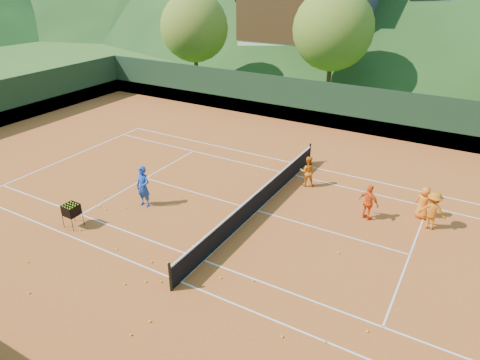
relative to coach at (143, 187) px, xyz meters
The scene contains 38 objects.
ground 5.10m from the coach, 24.87° to the left, with size 400.00×400.00×0.00m, color #2E5219.
clay_court 5.10m from the coach, 24.87° to the left, with size 40.00×24.00×0.02m, color #AD4F1C.
coach is the anchor object (origin of this frame).
student_a 7.73m from the coach, 44.85° to the left, with size 0.74×0.58×1.52m, color orange.
student_b 9.64m from the coach, 23.37° to the left, with size 0.92×0.38×1.58m, color #FC5916.
student_c 11.96m from the coach, 25.22° to the left, with size 0.70×0.46×1.44m, color orange.
student_d 12.08m from the coach, 21.34° to the left, with size 1.06×0.61×1.64m, color #D06712.
tennis_ball_0 8.72m from the coach, ahead, with size 0.07×0.07×0.07m, color yellow.
tennis_ball_1 6.24m from the coach, 24.48° to the right, with size 0.07×0.07×0.07m, color yellow.
tennis_ball_2 7.04m from the coach, 17.74° to the right, with size 0.07×0.07×0.07m, color yellow.
tennis_ball_3 5.42m from the coach, 48.45° to the right, with size 0.07×0.07×0.07m, color yellow.
tennis_ball_5 4.11m from the coach, 22.09° to the right, with size 0.07×0.07×0.07m, color yellow.
tennis_ball_6 2.18m from the coach, 144.96° to the right, with size 0.07×0.07×0.07m, color yellow.
tennis_ball_7 2.33m from the coach, 169.41° to the right, with size 0.07×0.07×0.07m, color yellow.
tennis_ball_8 1.23m from the coach, 131.55° to the right, with size 0.07×0.07×0.07m, color yellow.
tennis_ball_9 7.27m from the coach, 47.49° to the right, with size 0.07×0.07×0.07m, color yellow.
tennis_ball_11 3.53m from the coach, 66.55° to the right, with size 0.07×0.07×0.07m, color yellow.
tennis_ball_12 5.28m from the coach, 35.41° to the right, with size 0.07×0.07×0.07m, color yellow.
tennis_ball_13 1.94m from the coach, 135.47° to the right, with size 0.07×0.07×0.07m, color yellow.
tennis_ball_14 9.42m from the coach, 24.33° to the right, with size 0.07×0.07×0.07m, color yellow.
tennis_ball_15 6.43m from the coach, 84.23° to the right, with size 0.07×0.07×0.07m, color yellow.
tennis_ball_16 3.16m from the coach, 106.75° to the right, with size 0.07×0.07×0.07m, color yellow.
tennis_ball_17 5.55m from the coach, 43.16° to the right, with size 0.07×0.07×0.07m, color yellow.
tennis_ball_18 7.69m from the coach, 51.64° to the right, with size 0.07×0.07×0.07m, color yellow.
tennis_ball_19 5.46m from the coach, 99.11° to the right, with size 0.07×0.07×0.07m, color yellow.
tennis_ball_21 10.30m from the coach, 19.47° to the right, with size 0.07×0.07×0.07m, color yellow.
tennis_ball_22 3.92m from the coach, 11.68° to the right, with size 0.07×0.07×0.07m, color yellow.
tennis_ball_23 4.61m from the coach, 38.38° to the right, with size 0.07×0.07×0.07m, color yellow.
tennis_ball_24 5.45m from the coach, 55.71° to the right, with size 0.07×0.07×0.07m, color yellow.
tennis_ball_25 4.39m from the coach, 45.57° to the right, with size 0.07×0.07×0.07m, color yellow.
tennis_ball_26 10.92m from the coach, 12.93° to the right, with size 0.07×0.07×0.07m, color yellow.
court_lines 5.10m from the coach, 24.87° to the left, with size 23.83×11.03×0.00m.
tennis_net 5.03m from the coach, 24.87° to the left, with size 0.10×12.07×1.10m.
perimeter_fence 5.02m from the coach, 24.87° to the left, with size 40.40×24.24×3.00m.
ball_hopper 3.10m from the coach, 116.12° to the right, with size 0.57×0.57×1.00m.
chalet_left 32.90m from the coach, 99.64° to the left, with size 13.80×9.93×12.92m.
tree_a 23.47m from the coach, 119.67° to the left, with size 6.00×6.00×7.88m.
tree_b 22.52m from the coach, 88.59° to the left, with size 6.40×6.40×8.40m.
Camera 1 is at (7.47, -14.33, 9.51)m, focal length 32.00 mm.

